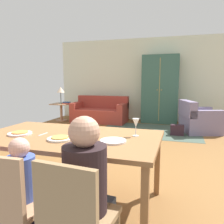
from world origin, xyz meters
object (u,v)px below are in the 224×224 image
wine_glass (136,124)px  person_woman (88,199)px  person_child (25,199)px  dining_chair_woman (75,216)px  plate_near_child (60,139)px  table_lamp (61,90)px  plate_near_woman (113,141)px  book_lower (66,103)px  couch (100,112)px  armoire (160,89)px  side_table (61,110)px  handbag (177,130)px  plate_near_man (20,134)px  dining_chair_child (9,203)px  armchair (198,120)px  dining_table (69,141)px  book_upper (67,102)px

wine_glass → person_woman: size_ratio=0.17×
person_child → dining_chair_woman: (0.52, -0.17, 0.06)m
plate_near_child → table_lamp: 5.28m
plate_near_woman → person_child: person_child is taller
book_lower → couch: bearing=16.4°
person_child → armoire: (0.50, 5.77, 0.62)m
side_table → handbag: bearing=-13.7°
plate_near_man → book_lower: bearing=113.1°
dining_chair_child → dining_chair_woman: (0.51, 0.00, 0.00)m
armoire → armchair: bearing=-45.0°
armchair → handbag: armchair is taller
plate_near_child → book_lower: (-2.42, 4.52, -0.18)m
plate_near_man → handbag: 4.00m
dining_chair_woman → armchair: dining_chair_woman is taller
person_child → side_table: bearing=117.2°
dining_chair_woman → armoire: size_ratio=0.41×
dining_chair_woman → book_lower: bearing=119.3°
plate_near_man → book_lower: (-1.90, 4.46, -0.18)m
dining_table → book_upper: bearing=118.9°
dining_chair_woman → side_table: 6.15m
dining_chair_child → book_upper: dining_chair_child is taller
side_table → handbag: (3.70, -0.90, -0.25)m
person_child → armchair: 4.95m
dining_chair_child → handbag: 4.53m
dining_table → side_table: dining_table is taller
person_child → handbag: (1.07, 4.21, -0.30)m
plate_near_child → wine_glass: 0.78m
book_upper → wine_glass: bearing=-53.6°
book_lower → book_upper: 0.11m
wine_glass → couch: bearing=114.6°
dining_table → person_woman: size_ratio=1.71×
dining_table → plate_near_man: (-0.52, -0.12, 0.07)m
plate_near_woman → book_upper: plate_near_woman is taller
plate_near_woman → armchair: 4.23m
side_table → book_upper: 0.31m
plate_near_man → book_upper: 4.95m
dining_chair_woman → book_upper: size_ratio=3.95×
table_lamp → book_upper: table_lamp is taller
person_woman → couch: 5.69m
book_lower → handbag: book_lower is taller
person_child → book_lower: 5.61m
armchair → table_lamp: table_lamp is taller
plate_near_man → dining_chair_woman: size_ratio=0.29×
dining_table → couch: (-1.36, 4.65, -0.39)m
plate_near_child → dining_chair_woman: size_ratio=0.29×
book_upper → couch: bearing=11.0°
person_child → armchair: size_ratio=0.85×
plate_near_man → side_table: 4.99m
person_woman → book_lower: 5.85m
person_child → book_upper: size_ratio=4.20×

